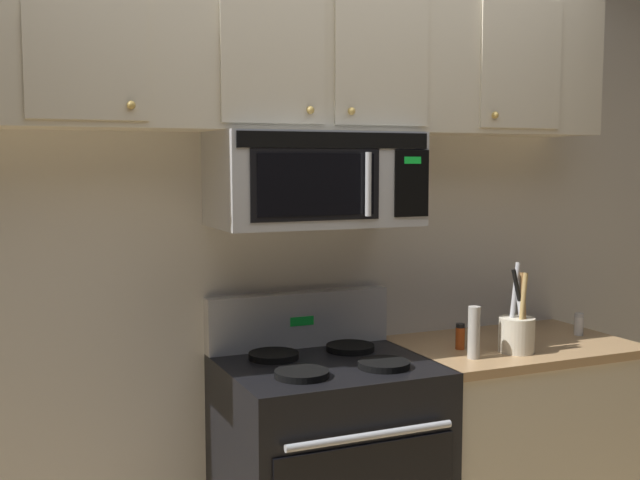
% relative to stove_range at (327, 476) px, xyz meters
% --- Properties ---
extents(back_wall, '(5.20, 0.10, 2.70)m').
position_rel_stove_range_xyz_m(back_wall, '(0.00, 0.37, 0.88)').
color(back_wall, silver).
rests_on(back_wall, ground_plane).
extents(stove_range, '(0.76, 0.69, 1.12)m').
position_rel_stove_range_xyz_m(stove_range, '(0.00, 0.00, 0.00)').
color(stove_range, black).
rests_on(stove_range, ground_plane).
extents(over_range_microwave, '(0.76, 0.43, 0.35)m').
position_rel_stove_range_xyz_m(over_range_microwave, '(-0.00, 0.12, 1.11)').
color(over_range_microwave, '#B7BABF').
extents(upper_cabinets, '(2.50, 0.36, 0.55)m').
position_rel_stove_range_xyz_m(upper_cabinets, '(-0.00, 0.15, 1.56)').
color(upper_cabinets, beige).
extents(counter_segment, '(0.93, 0.65, 0.90)m').
position_rel_stove_range_xyz_m(counter_segment, '(0.84, 0.01, -0.02)').
color(counter_segment, beige).
rests_on(counter_segment, ground_plane).
extents(utensil_crock_cream, '(0.14, 0.14, 0.35)m').
position_rel_stove_range_xyz_m(utensil_crock_cream, '(0.74, -0.15, 0.52)').
color(utensil_crock_cream, beige).
rests_on(utensil_crock_cream, counter_segment).
extents(salt_shaker, '(0.04, 0.04, 0.10)m').
position_rel_stove_range_xyz_m(salt_shaker, '(1.18, -0.00, 0.48)').
color(salt_shaker, white).
rests_on(salt_shaker, counter_segment).
extents(pepper_mill, '(0.05, 0.05, 0.20)m').
position_rel_stove_range_xyz_m(pepper_mill, '(0.53, -0.16, 0.53)').
color(pepper_mill, '#B7B2A8').
rests_on(pepper_mill, counter_segment).
extents(spice_jar, '(0.04, 0.04, 0.10)m').
position_rel_stove_range_xyz_m(spice_jar, '(0.57, -0.01, 0.48)').
color(spice_jar, '#C64C19').
rests_on(spice_jar, counter_segment).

